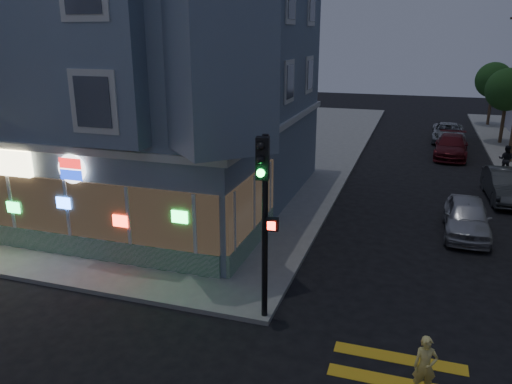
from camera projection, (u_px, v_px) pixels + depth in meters
The scene contains 12 objects.
ground at pixel (134, 348), 12.77m from camera, with size 120.00×120.00×0.00m, color black.
sidewalk_nw at pixel (139, 140), 37.59m from camera, with size 33.00×42.00×0.15m, color gray.
corner_building at pixel (137, 77), 22.75m from camera, with size 14.60×14.60×11.40m.
street_tree_near at pixel (508, 90), 35.16m from camera, with size 3.00×3.00×5.30m.
street_tree_far at pixel (494, 80), 42.41m from camera, with size 3.00×3.00×5.30m.
running_child at pixel (425, 366), 10.94m from camera, with size 0.52×0.34×1.42m, color #F3E27C.
pedestrian_a at pixel (506, 159), 28.07m from camera, with size 0.77×0.60×1.59m, color black.
parked_car_a at pixel (467, 217), 19.83m from camera, with size 1.71×4.24×1.44m, color #B3B5BB.
parked_car_b at pixel (506, 185), 23.92m from camera, with size 1.58×4.53×1.49m, color #383B3D.
parked_car_c at pixel (451, 146), 32.37m from camera, with size 2.00×4.92×1.43m, color #5B141B.
parked_car_d at pixel (448, 133), 37.09m from camera, with size 2.25×4.87×1.35m, color #989CA1.
traffic_signal at pixel (264, 199), 12.81m from camera, with size 0.62×0.57×5.13m.
Camera 1 is at (6.39, -9.45, 7.66)m, focal length 35.00 mm.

